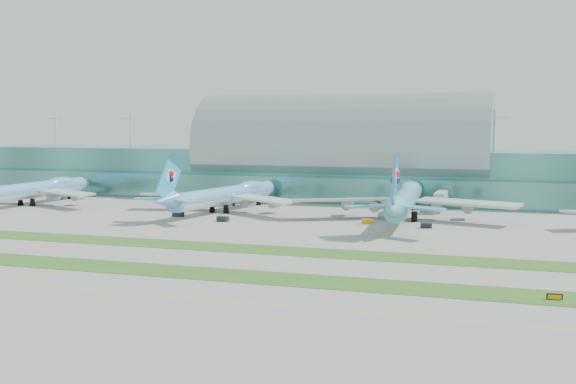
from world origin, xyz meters
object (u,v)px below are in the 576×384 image
(terminal, at_px, (343,163))
(airliner_b, at_px, (226,194))
(taxiway_sign_east, at_px, (554,297))
(airliner_a, at_px, (33,189))
(airliner_c, at_px, (405,198))

(terminal, bearing_deg, airliner_b, -114.70)
(terminal, height_order, taxiway_sign_east, terminal)
(terminal, xyz_separation_m, taxiway_sign_east, (76.56, -158.18, -13.66))
(airliner_a, distance_m, airliner_b, 77.46)
(terminal, bearing_deg, airliner_a, -149.22)
(terminal, distance_m, airliner_a, 122.35)
(airliner_a, bearing_deg, airliner_c, 3.27)
(airliner_b, distance_m, taxiway_sign_east, 143.35)
(airliner_c, bearing_deg, terminal, 116.02)
(airliner_a, relative_size, airliner_c, 0.86)
(airliner_b, height_order, airliner_c, airliner_c)
(taxiway_sign_east, bearing_deg, airliner_a, 147.63)
(terminal, xyz_separation_m, airliner_c, (35.29, -60.80, -7.29))
(airliner_c, distance_m, taxiway_sign_east, 105.95)
(terminal, xyz_separation_m, airliner_a, (-104.88, -62.47, -8.24))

